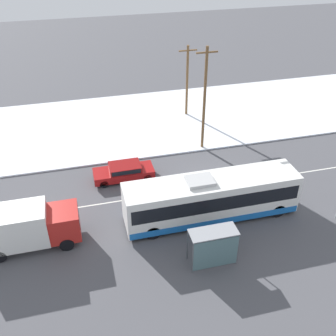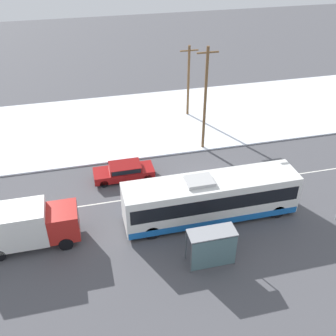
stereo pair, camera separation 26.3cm
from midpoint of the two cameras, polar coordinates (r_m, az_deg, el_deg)
The scene contains 10 objects.
ground_plane at distance 30.49m, azimuth 5.72°, elevation -2.77°, with size 120.00×120.00×0.00m, color #4C4C51.
snow_lot at distance 40.47m, azimuth -0.01°, elevation 7.24°, with size 80.00×13.84×0.12m.
lane_marking_center at distance 30.49m, azimuth 5.72°, elevation -2.77°, with size 60.00×0.12×0.00m.
city_bus at distance 26.76m, azimuth 6.04°, elevation -4.34°, with size 11.87×2.57×3.32m.
box_truck at distance 26.07m, azimuth -20.36°, elevation -7.94°, with size 6.29×2.30×2.88m.
sedan_car at distance 31.08m, azimuth -6.63°, elevation -0.43°, with size 4.72×1.80×1.30m.
pedestrian_at_stop at distance 25.05m, azimuth 7.23°, elevation -9.50°, with size 0.57×0.25×1.59m.
bus_shelter at distance 23.37m, azimuth 6.43°, elevation -10.92°, with size 2.84×1.20×2.40m.
utility_pole_roadside at distance 33.34m, azimuth 5.09°, elevation 10.02°, with size 1.80×0.24×9.11m.
utility_pole_snowlot at distance 39.85m, azimuth 2.60°, elevation 12.64°, with size 1.80×0.24×7.23m.
Camera 1 is at (-9.15, -22.91, 17.94)m, focal length 42.00 mm.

